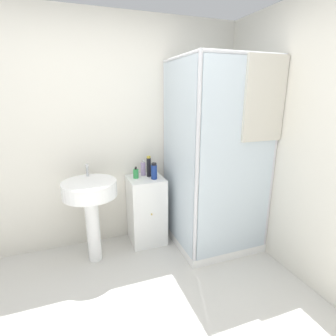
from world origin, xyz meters
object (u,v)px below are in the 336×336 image
sink (91,199)px  lotion_bottle_white (143,169)px  soap_dispenser (136,174)px  shampoo_bottle_blue (154,171)px  shampoo_bottle_tall_black (149,167)px

sink → lotion_bottle_white: sink is taller
sink → soap_dispenser: 0.57m
soap_dispenser → shampoo_bottle_blue: shampoo_bottle_blue is taller
soap_dispenser → lotion_bottle_white: size_ratio=0.73×
shampoo_bottle_blue → sink: bearing=-171.5°
shampoo_bottle_tall_black → shampoo_bottle_blue: bearing=-75.8°
sink → shampoo_bottle_blue: sink is taller
shampoo_bottle_tall_black → lotion_bottle_white: shampoo_bottle_tall_black is taller
sink → shampoo_bottle_tall_black: shampoo_bottle_tall_black is taller
soap_dispenser → lotion_bottle_white: (0.10, 0.08, 0.02)m
soap_dispenser → lotion_bottle_white: 0.13m
sink → soap_dispenser: (0.51, 0.20, 0.15)m
sink → shampoo_bottle_blue: (0.69, 0.10, 0.18)m
sink → shampoo_bottle_tall_black: (0.67, 0.21, 0.21)m
shampoo_bottle_blue → lotion_bottle_white: bearing=113.4°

